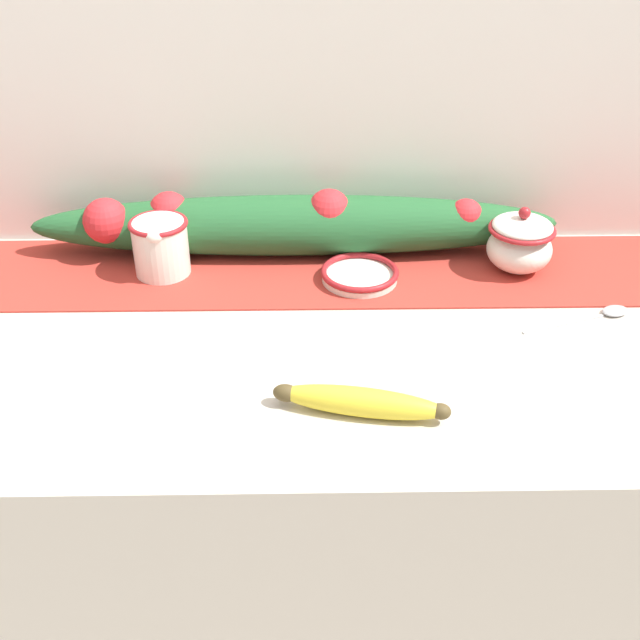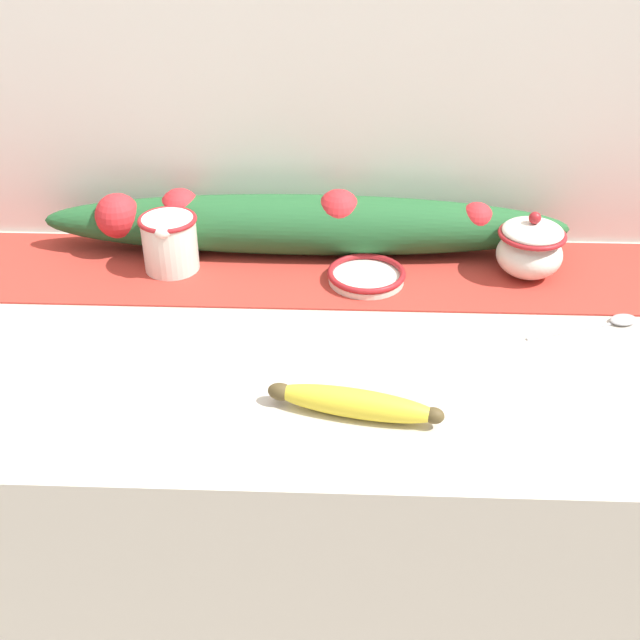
# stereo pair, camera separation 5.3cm
# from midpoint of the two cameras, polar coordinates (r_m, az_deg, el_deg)

# --- Properties ---
(countertop) EXTENTS (1.57, 0.65, 0.91)m
(countertop) POSITION_cam_midpoint_polar(r_m,az_deg,el_deg) (1.49, -2.62, -15.89)
(countertop) COLOR beige
(countertop) RESTS_ON ground_plane
(back_wall) EXTENTS (2.37, 0.04, 2.40)m
(back_wall) POSITION_cam_midpoint_polar(r_m,az_deg,el_deg) (1.38, -3.10, 17.11)
(back_wall) COLOR silver
(back_wall) RESTS_ON ground_plane
(table_runner) EXTENTS (1.45, 0.24, 0.00)m
(table_runner) POSITION_cam_midpoint_polar(r_m,az_deg,el_deg) (1.35, -2.92, 3.43)
(table_runner) COLOR #B23328
(table_runner) RESTS_ON countertop
(cream_pitcher) EXTENTS (0.10, 0.11, 0.10)m
(cream_pitcher) POSITION_cam_midpoint_polar(r_m,az_deg,el_deg) (1.35, -12.37, 5.25)
(cream_pitcher) COLOR white
(cream_pitcher) RESTS_ON countertop
(sugar_bowl) EXTENTS (0.11, 0.11, 0.11)m
(sugar_bowl) POSITION_cam_midpoint_polar(r_m,az_deg,el_deg) (1.36, 12.97, 5.38)
(sugar_bowl) COLOR white
(sugar_bowl) RESTS_ON countertop
(small_dish) EXTENTS (0.13, 0.13, 0.02)m
(small_dish) POSITION_cam_midpoint_polar(r_m,az_deg,el_deg) (1.32, 1.68, 3.24)
(small_dish) COLOR white
(small_dish) RESTS_ON countertop
(banana) EXTENTS (0.23, 0.08, 0.04)m
(banana) POSITION_cam_midpoint_polar(r_m,az_deg,el_deg) (1.03, 1.43, -5.87)
(banana) COLOR yellow
(banana) RESTS_ON countertop
(spoon) EXTENTS (0.18, 0.08, 0.01)m
(spoon) POSITION_cam_midpoint_polar(r_m,az_deg,el_deg) (1.30, 18.77, 0.49)
(spoon) COLOR #B7B7BC
(spoon) RESTS_ON countertop
(poinsettia_garland) EXTENTS (0.91, 0.11, 0.12)m
(poinsettia_garland) POSITION_cam_midpoint_polar(r_m,az_deg,el_deg) (1.39, -3.30, 6.83)
(poinsettia_garland) COLOR #235B2D
(poinsettia_garland) RESTS_ON countertop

